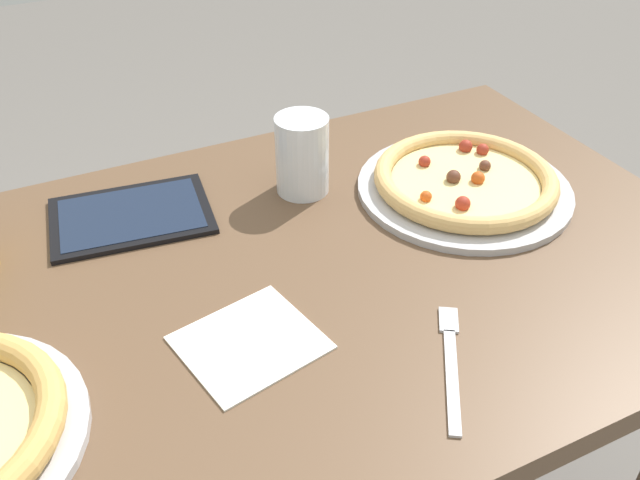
% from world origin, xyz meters
% --- Properties ---
extents(dining_table, '(1.30, 0.78, 0.75)m').
position_xyz_m(dining_table, '(0.00, 0.00, 0.63)').
color(dining_table, brown).
rests_on(dining_table, ground).
extents(pizza_far, '(0.35, 0.35, 0.04)m').
position_xyz_m(pizza_far, '(0.36, 0.06, 0.77)').
color(pizza_far, '#B7B7BC').
rests_on(pizza_far, dining_table).
extents(water_cup_clear, '(0.09, 0.09, 0.13)m').
position_xyz_m(water_cup_clear, '(0.12, 0.18, 0.82)').
color(water_cup_clear, silver).
rests_on(water_cup_clear, dining_table).
extents(paper_napkin, '(0.19, 0.17, 0.00)m').
position_xyz_m(paper_napkin, '(-0.08, -0.11, 0.75)').
color(paper_napkin, white).
rests_on(paper_napkin, dining_table).
extents(fork, '(0.12, 0.18, 0.00)m').
position_xyz_m(fork, '(0.12, -0.24, 0.75)').
color(fork, silver).
rests_on(fork, dining_table).
extents(tablet, '(0.26, 0.20, 0.01)m').
position_xyz_m(tablet, '(-0.15, 0.23, 0.75)').
color(tablet, black).
rests_on(tablet, dining_table).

